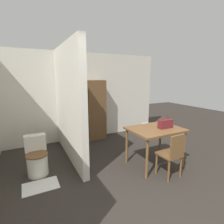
{
  "coord_description": "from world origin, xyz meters",
  "views": [
    {
      "loc": [
        -1.45,
        -1.37,
        1.83
      ],
      "look_at": [
        0.17,
        1.8,
        1.1
      ],
      "focal_mm": 28.0,
      "sensor_mm": 36.0,
      "label": 1
    }
  ],
  "objects": [
    {
      "name": "wall_back",
      "position": [
        0.0,
        3.59,
        1.25
      ],
      "size": [
        5.12,
        0.12,
        2.5
      ],
      "color": "beige",
      "rests_on": "ground_plane"
    },
    {
      "name": "partition_wall",
      "position": [
        -0.57,
        2.42,
        1.25
      ],
      "size": [
        0.12,
        2.2,
        2.5
      ],
      "color": "beige",
      "rests_on": "ground_plane"
    },
    {
      "name": "handbag",
      "position": [
        1.09,
        1.2,
        0.88
      ],
      "size": [
        0.31,
        0.12,
        0.27
      ],
      "color": "maroon",
      "rests_on": "dining_table"
    },
    {
      "name": "ground_plane",
      "position": [
        0.0,
        0.0,
        0.0
      ],
      "size": [
        16.0,
        16.0,
        0.0
      ],
      "primitive_type": "plane",
      "color": "#2D2823"
    },
    {
      "name": "wooden_chair",
      "position": [
        0.86,
        0.75,
        0.46
      ],
      "size": [
        0.38,
        0.38,
        0.84
      ],
      "rotation": [
        0.0,
        0.0,
        0.04
      ],
      "color": "brown",
      "rests_on": "ground_plane"
    },
    {
      "name": "space_heater",
      "position": [
        1.85,
        2.78,
        0.21
      ],
      "size": [
        0.27,
        0.17,
        0.41
      ],
      "color": "#BCBCC1",
      "rests_on": "ground_plane"
    },
    {
      "name": "dining_table",
      "position": [
        0.9,
        1.27,
        0.7
      ],
      "size": [
        1.06,
        0.81,
        0.79
      ],
      "color": "brown",
      "rests_on": "ground_plane"
    },
    {
      "name": "wooden_cabinet",
      "position": [
        0.41,
        3.32,
        0.86
      ],
      "size": [
        0.54,
        0.39,
        1.73
      ],
      "color": "brown",
      "rests_on": "ground_plane"
    },
    {
      "name": "bath_mat",
      "position": [
        -1.32,
        1.54,
        0.01
      ],
      "size": [
        0.58,
        0.39,
        0.01
      ],
      "color": "silver",
      "rests_on": "ground_plane"
    },
    {
      "name": "toilet",
      "position": [
        -1.32,
        2.03,
        0.3
      ],
      "size": [
        0.39,
        0.54,
        0.71
      ],
      "color": "silver",
      "rests_on": "ground_plane"
    }
  ]
}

